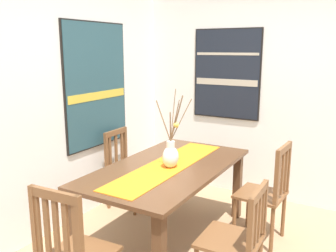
{
  "coord_description": "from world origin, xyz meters",
  "views": [
    {
      "loc": [
        -2.43,
        -0.89,
        1.81
      ],
      "look_at": [
        0.41,
        0.77,
        1.1
      ],
      "focal_mm": 38.47,
      "sensor_mm": 36.0,
      "label": 1
    }
  ],
  "objects": [
    {
      "name": "wall_back",
      "position": [
        0.0,
        1.86,
        1.35
      ],
      "size": [
        6.4,
        0.12,
        2.7
      ],
      "primitive_type": "cube",
      "color": "silver",
      "rests_on": "ground_plane"
    },
    {
      "name": "wall_side",
      "position": [
        1.86,
        0.0,
        1.35
      ],
      "size": [
        0.12,
        6.4,
        2.7
      ],
      "primitive_type": "cube",
      "color": "silver",
      "rests_on": "ground_plane"
    },
    {
      "name": "dining_table",
      "position": [
        0.31,
        0.71,
        0.65
      ],
      "size": [
        1.77,
        0.96,
        0.75
      ],
      "color": "#51331E",
      "rests_on": "ground_plane"
    },
    {
      "name": "table_runner",
      "position": [
        0.31,
        0.71,
        0.76
      ],
      "size": [
        1.63,
        0.36,
        0.01
      ],
      "primitive_type": "cube",
      "color": "orange",
      "rests_on": "dining_table"
    },
    {
      "name": "centerpiece_vase",
      "position": [
        0.27,
        0.66,
        0.88
      ],
      "size": [
        0.28,
        0.27,
        0.71
      ],
      "color": "silver",
      "rests_on": "dining_table"
    },
    {
      "name": "chair_0",
      "position": [
        0.76,
        -0.1,
        0.49
      ],
      "size": [
        0.44,
        0.44,
        0.97
      ],
      "color": "brown",
      "rests_on": "ground_plane"
    },
    {
      "name": "chair_1",
      "position": [
        0.76,
        1.53,
        0.47
      ],
      "size": [
        0.43,
        0.43,
        0.89
      ],
      "color": "brown",
      "rests_on": "ground_plane"
    },
    {
      "name": "chair_2",
      "position": [
        -0.92,
        0.71,
        0.51
      ],
      "size": [
        0.44,
        0.44,
        0.99
      ],
      "color": "brown",
      "rests_on": "ground_plane"
    },
    {
      "name": "chair_3",
      "position": [
        -0.16,
        -0.14,
        0.48
      ],
      "size": [
        0.43,
        0.43,
        0.89
      ],
      "color": "brown",
      "rests_on": "ground_plane"
    },
    {
      "name": "painting_on_back_wall",
      "position": [
        0.6,
        1.79,
        1.41
      ],
      "size": [
        0.98,
        0.05,
        1.37
      ],
      "color": "black"
    },
    {
      "name": "painting_on_side_wall",
      "position": [
        1.79,
        0.73,
        1.5
      ],
      "size": [
        0.05,
        0.85,
        1.1
      ],
      "color": "black"
    }
  ]
}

